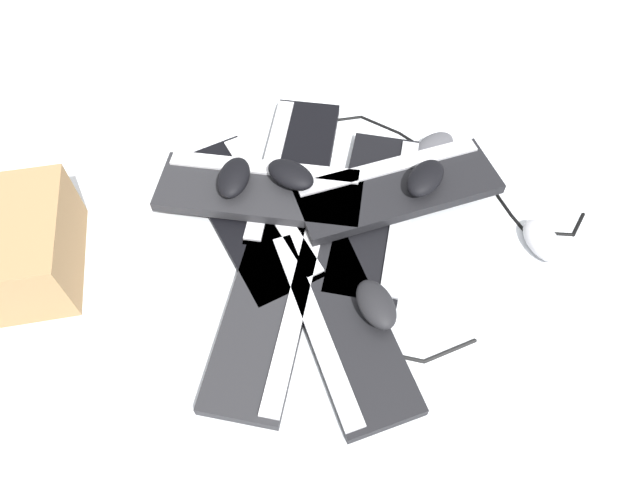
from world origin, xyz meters
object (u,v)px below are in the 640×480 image
(keyboard_4, at_px, (341,319))
(keyboard_6, at_px, (260,190))
(keyboard_5, at_px, (397,188))
(keyboard_3, at_px, (268,309))
(keyboard_1, at_px, (294,171))
(mouse_0, at_px, (376,304))
(keyboard_2, at_px, (249,215))
(mouse_5, at_px, (234,177))
(mouse_1, at_px, (434,147))
(keyboard_0, at_px, (376,213))
(mouse_2, at_px, (425,178))
(mouse_3, at_px, (542,240))
(cardboard_box, at_px, (21,246))
(mouse_4, at_px, (291,174))

(keyboard_4, bearing_deg, keyboard_6, 106.64)
(keyboard_5, bearing_deg, keyboard_3, -147.32)
(keyboard_1, relative_size, keyboard_4, 1.02)
(mouse_0, bearing_deg, keyboard_3, 64.88)
(keyboard_2, xyz_separation_m, mouse_5, (-0.02, 0.06, 0.07))
(keyboard_5, xyz_separation_m, mouse_1, (0.13, 0.12, -0.02))
(keyboard_0, relative_size, keyboard_1, 1.00)
(keyboard_0, distance_m, keyboard_1, 0.22)
(keyboard_2, xyz_separation_m, mouse_0, (0.20, -0.29, 0.04))
(mouse_2, xyz_separation_m, mouse_3, (0.21, -0.17, -0.06))
(mouse_1, xyz_separation_m, cardboard_box, (-0.90, -0.11, 0.06))
(mouse_0, xyz_separation_m, mouse_2, (0.18, 0.25, 0.03))
(mouse_1, xyz_separation_m, mouse_4, (-0.35, -0.06, 0.06))
(mouse_2, distance_m, cardboard_box, 0.82)
(mouse_2, bearing_deg, keyboard_5, -57.59)
(mouse_2, height_order, mouse_4, same)
(keyboard_4, bearing_deg, mouse_2, 45.01)
(keyboard_1, distance_m, mouse_3, 0.56)
(keyboard_3, xyz_separation_m, keyboard_4, (0.13, -0.05, 0.00))
(mouse_1, bearing_deg, keyboard_1, -29.18)
(mouse_0, distance_m, mouse_1, 0.46)
(keyboard_2, xyz_separation_m, keyboard_4, (0.13, -0.29, 0.00))
(keyboard_2, bearing_deg, keyboard_0, -12.19)
(keyboard_4, bearing_deg, keyboard_0, 59.08)
(keyboard_1, distance_m, keyboard_5, 0.24)
(mouse_3, bearing_deg, mouse_1, -161.84)
(mouse_5, bearing_deg, mouse_3, -90.90)
(keyboard_0, xyz_separation_m, mouse_1, (0.19, 0.15, 0.01))
(mouse_1, bearing_deg, keyboard_0, 10.61)
(keyboard_6, height_order, mouse_0, mouse_0)
(keyboard_4, height_order, mouse_5, mouse_5)
(mouse_2, bearing_deg, keyboard_6, -55.35)
(mouse_4, xyz_separation_m, cardboard_box, (-0.55, -0.06, -0.00))
(keyboard_1, height_order, keyboard_3, same)
(keyboard_1, distance_m, mouse_2, 0.30)
(keyboard_2, xyz_separation_m, keyboard_6, (0.03, 0.04, 0.03))
(keyboard_6, xyz_separation_m, mouse_0, (0.16, -0.33, 0.01))
(keyboard_4, bearing_deg, cardboard_box, 155.30)
(keyboard_1, xyz_separation_m, keyboard_5, (0.20, -0.12, 0.03))
(mouse_1, height_order, mouse_5, mouse_5)
(keyboard_3, bearing_deg, keyboard_2, 90.07)
(mouse_3, bearing_deg, keyboard_3, -92.36)
(mouse_4, height_order, cardboard_box, cardboard_box)
(mouse_2, xyz_separation_m, cardboard_box, (-0.82, 0.02, -0.00))
(keyboard_3, relative_size, mouse_3, 4.21)
(mouse_3, bearing_deg, keyboard_6, -119.00)
(mouse_0, bearing_deg, mouse_4, 6.95)
(mouse_0, relative_size, mouse_5, 1.00)
(keyboard_5, height_order, mouse_2, mouse_2)
(cardboard_box, bearing_deg, keyboard_5, -0.33)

